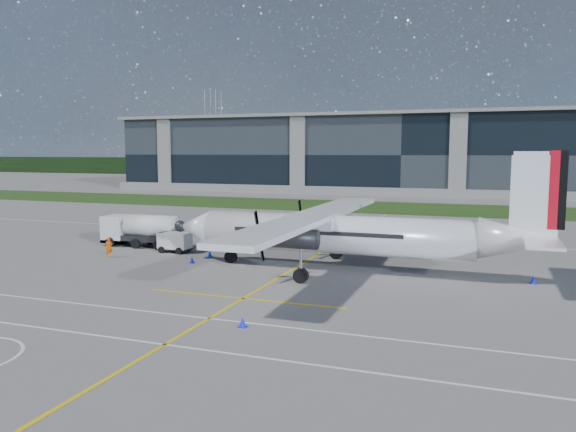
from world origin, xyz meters
TOP-DOWN VIEW (x-y plane):
  - ground at (0.00, 40.00)m, footprint 400.00×400.00m
  - grass_strip at (0.00, 48.00)m, footprint 400.00×18.00m
  - terminal_building at (0.00, 80.00)m, footprint 120.00×20.00m
  - tree_line at (0.00, 140.00)m, footprint 400.00×6.00m
  - pylon_west at (-80.00, 150.00)m, footprint 9.00×4.60m
  - yellow_taxiway_centerline at (3.00, 10.00)m, footprint 0.20×70.00m
  - white_lane_line at (0.00, -14.00)m, footprint 90.00×0.15m
  - turboprop_aircraft at (6.80, 2.89)m, footprint 26.53×27.51m
  - fuel_tanker_truck at (-13.02, 6.85)m, footprint 7.42×2.41m
  - baggage_tug at (-8.33, 5.42)m, footprint 2.69×1.61m
  - ground_crew_person at (-11.88, 1.65)m, footprint 0.77×0.88m
  - safety_cone_portwing at (5.12, -10.66)m, footprint 0.36×0.36m
  - safety_cone_nose_port at (-4.73, 1.88)m, footprint 0.36×0.36m
  - safety_cone_stbdwing at (4.87, 17.17)m, footprint 0.36×0.36m
  - safety_cone_tail at (18.50, 3.43)m, footprint 0.36×0.36m
  - safety_cone_nose_stbd at (-4.81, 4.76)m, footprint 0.36×0.36m

SIDE VIEW (x-z plane):
  - ground at x=0.00m, z-range 0.00..0.00m
  - yellow_taxiway_centerline at x=3.00m, z-range 0.00..0.01m
  - white_lane_line at x=0.00m, z-range 0.00..0.01m
  - grass_strip at x=0.00m, z-range 0.00..0.04m
  - safety_cone_portwing at x=5.12m, z-range 0.00..0.50m
  - safety_cone_nose_port at x=-4.73m, z-range 0.00..0.50m
  - safety_cone_stbdwing at x=4.87m, z-range 0.00..0.50m
  - safety_cone_tail at x=18.50m, z-range 0.00..0.50m
  - safety_cone_nose_stbd at x=-4.81m, z-range 0.00..0.50m
  - baggage_tug at x=-8.33m, z-range 0.00..1.61m
  - ground_crew_person at x=-11.88m, z-range 0.00..1.79m
  - fuel_tanker_truck at x=-13.02m, z-range 0.00..2.78m
  - tree_line at x=0.00m, z-range 0.00..6.00m
  - turboprop_aircraft at x=6.80m, z-range 0.00..8.25m
  - terminal_building at x=0.00m, z-range 0.00..15.00m
  - pylon_west at x=-80.00m, z-range 0.00..30.00m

